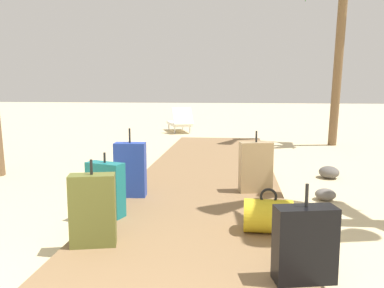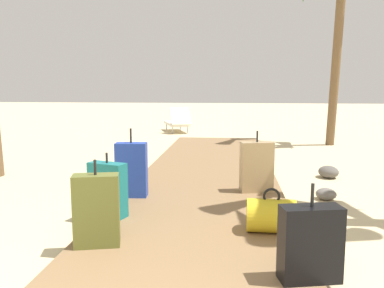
# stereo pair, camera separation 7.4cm
# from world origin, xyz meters

# --- Properties ---
(ground_plane) EXTENTS (60.00, 60.00, 0.00)m
(ground_plane) POSITION_xyz_m (0.00, 4.01, 0.00)
(ground_plane) COLOR beige
(boardwalk) EXTENTS (2.10, 10.03, 0.08)m
(boardwalk) POSITION_xyz_m (0.00, 5.02, 0.04)
(boardwalk) COLOR olive
(boardwalk) RESTS_ON ground
(duffel_bag_yellow) EXTENTS (0.47, 0.33, 0.43)m
(duffel_bag_yellow) POSITION_xyz_m (0.76, 2.94, 0.24)
(duffel_bag_yellow) COLOR gold
(duffel_bag_yellow) RESTS_ON boardwalk
(suitcase_teal) EXTENTS (0.44, 0.29, 0.69)m
(suitcase_teal) POSITION_xyz_m (-0.94, 3.25, 0.37)
(suitcase_teal) COLOR #197A7F
(suitcase_teal) RESTS_ON boardwalk
(suitcase_blue) EXTENTS (0.40, 0.22, 0.87)m
(suitcase_blue) POSITION_xyz_m (-0.88, 4.05, 0.42)
(suitcase_blue) COLOR #2847B7
(suitcase_blue) RESTS_ON boardwalk
(suitcase_tan) EXTENTS (0.45, 0.27, 0.81)m
(suitcase_tan) POSITION_xyz_m (0.70, 4.45, 0.41)
(suitcase_tan) COLOR tan
(suitcase_tan) RESTS_ON boardwalk
(suitcase_olive) EXTENTS (0.42, 0.27, 0.77)m
(suitcase_olive) POSITION_xyz_m (-0.79, 2.45, 0.40)
(suitcase_olive) COLOR olive
(suitcase_olive) RESTS_ON boardwalk
(suitcase_black) EXTENTS (0.46, 0.27, 0.72)m
(suitcase_black) POSITION_xyz_m (0.94, 1.97, 0.36)
(suitcase_black) COLOR black
(suitcase_black) RESTS_ON boardwalk
(lounge_chair) EXTENTS (1.06, 1.64, 0.80)m
(lounge_chair) POSITION_xyz_m (-1.37, 11.98, 0.33)
(lounge_chair) COLOR white
(lounge_chair) RESTS_ON ground
(rock_right_far) EXTENTS (0.29, 0.29, 0.15)m
(rock_right_far) POSITION_xyz_m (1.60, 4.42, 0.08)
(rock_right_far) COLOR slate
(rock_right_far) RESTS_ON ground
(rock_right_near) EXTENTS (0.35, 0.39, 0.19)m
(rock_right_near) POSITION_xyz_m (1.93, 5.74, 0.10)
(rock_right_near) COLOR #5B5651
(rock_right_near) RESTS_ON ground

